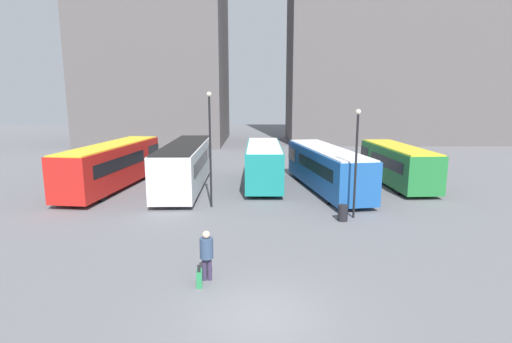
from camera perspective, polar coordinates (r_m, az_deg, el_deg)
name	(u,v)px	position (r m, az deg, el deg)	size (l,w,h in m)	color
ground_plane	(261,315)	(12.62, 0.72, -19.88)	(160.00, 160.00, 0.00)	slate
building_block_left	(159,42)	(58.82, -13.73, 17.58)	(18.19, 17.45, 27.38)	#5B5656
bus_0	(114,164)	(29.79, -19.63, 1.01)	(3.85, 11.69, 3.11)	red
bus_1	(187,163)	(28.64, -9.89, 1.14)	(2.79, 12.07, 3.14)	silver
bus_2	(265,163)	(29.00, 1.24, 1.23)	(2.53, 9.11, 2.99)	#19847F
bus_3	(327,167)	(27.93, 10.08, 0.63)	(4.31, 11.66, 2.90)	#1E56A3
bus_4	(398,164)	(30.97, 19.63, 1.06)	(2.98, 9.44, 2.84)	#237A38
traveler	(207,251)	(14.33, -6.94, -11.21)	(0.51, 0.51, 1.83)	#382D4C
suitcase	(200,278)	(14.25, -7.96, -14.85)	(0.23, 0.41, 0.84)	#28844C
lamp_post_0	(357,155)	(21.41, 14.27, 2.26)	(0.28, 0.28, 5.76)	black
lamp_post_1	(211,142)	(22.95, -6.44, 4.24)	(0.28, 0.28, 6.65)	black
trash_bin	(344,213)	(21.36, 12.43, -5.81)	(0.52, 0.52, 0.85)	black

